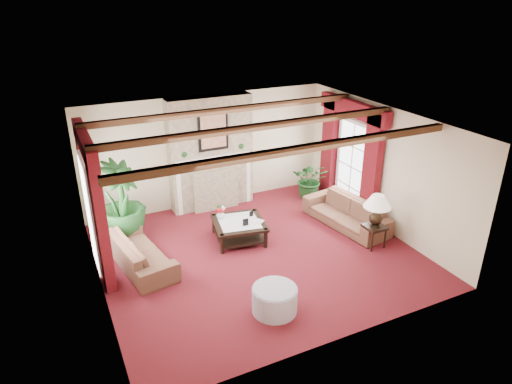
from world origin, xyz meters
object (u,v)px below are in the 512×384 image
side_table (374,236)px  sofa_left (139,247)px  ottoman (275,300)px  sofa_right (346,208)px  potted_palm (123,218)px  coffee_table (239,231)px

side_table → sofa_left: bearing=162.9°
ottoman → sofa_right: bearing=34.9°
potted_palm → side_table: potted_palm is taller
side_table → ottoman: size_ratio=0.64×
potted_palm → coffee_table: (2.18, -1.08, -0.27)m
sofa_right → sofa_left: bearing=-103.3°
potted_palm → ottoman: bearing=-63.3°
sofa_right → ottoman: size_ratio=2.87×
side_table → ottoman: side_table is taller
ottoman → coffee_table: bearing=80.2°
sofa_left → potted_palm: bearing=-6.2°
potted_palm → side_table: (4.57, -2.53, -0.25)m
sofa_right → potted_palm: 4.85m
coffee_table → side_table: size_ratio=2.18×
sofa_left → coffee_table: 2.12m
ottoman → potted_palm: bearing=116.7°
coffee_table → side_table: (2.39, -1.45, 0.03)m
sofa_right → coffee_table: sofa_right is taller
sofa_right → ottoman: bearing=-63.9°
sofa_right → side_table: (-0.05, -1.03, -0.17)m
side_table → coffee_table: bearing=148.8°
coffee_table → ottoman: ottoman is taller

